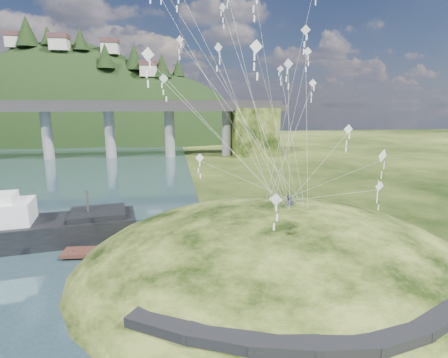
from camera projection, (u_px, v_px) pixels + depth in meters
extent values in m
plane|color=black|center=(185.00, 283.00, 27.45)|extent=(320.00, 320.00, 0.00)
ellipsoid|color=black|center=(275.00, 281.00, 30.87)|extent=(36.00, 32.00, 13.00)
cube|color=black|center=(163.00, 323.00, 19.07)|extent=(4.32, 3.62, 0.71)
cube|color=black|center=(222.00, 336.00, 17.90)|extent=(4.10, 2.97, 0.61)
cube|color=black|center=(284.00, 343.00, 17.38)|extent=(3.85, 2.37, 0.62)
cube|color=black|center=(345.00, 344.00, 17.40)|extent=(3.62, 1.83, 0.66)
cube|color=black|center=(397.00, 336.00, 18.03)|extent=(3.82, 2.27, 0.68)
cube|color=black|center=(436.00, 318.00, 19.37)|extent=(4.11, 2.97, 0.71)
cylinder|color=gray|center=(47.00, 134.00, 89.08)|extent=(2.60, 2.60, 13.00)
cylinder|color=gray|center=(110.00, 133.00, 91.37)|extent=(2.60, 2.60, 13.00)
cylinder|color=gray|center=(170.00, 133.00, 93.66)|extent=(2.60, 2.60, 13.00)
cylinder|color=gray|center=(227.00, 132.00, 95.94)|extent=(2.60, 2.60, 13.00)
cube|color=black|center=(253.00, 132.00, 97.05)|extent=(12.00, 11.00, 13.00)
ellipsoid|color=black|center=(76.00, 154.00, 144.65)|extent=(96.00, 68.00, 88.00)
ellipsoid|color=black|center=(161.00, 164.00, 142.90)|extent=(76.00, 56.00, 72.00)
cone|color=black|center=(26.00, 31.00, 122.83)|extent=(8.01, 8.01, 10.54)
cone|color=black|center=(47.00, 36.00, 123.60)|extent=(4.97, 4.97, 6.54)
cone|color=black|center=(80.00, 39.00, 123.59)|extent=(5.83, 5.83, 7.67)
cone|color=black|center=(105.00, 56.00, 121.37)|extent=(6.47, 6.47, 8.51)
cone|color=black|center=(134.00, 57.00, 129.28)|extent=(7.13, 7.13, 9.38)
cone|color=black|center=(162.00, 65.00, 126.67)|extent=(6.56, 6.56, 8.63)
cone|color=black|center=(178.00, 68.00, 132.99)|extent=(4.88, 4.88, 6.42)
cube|color=beige|center=(16.00, 42.00, 126.01)|extent=(6.00, 5.00, 4.00)
cube|color=#52302F|center=(15.00, 34.00, 125.45)|extent=(6.40, 5.40, 1.60)
cube|color=beige|center=(59.00, 45.00, 121.14)|extent=(6.00, 5.00, 4.00)
cube|color=#52302F|center=(59.00, 37.00, 120.58)|extent=(6.40, 5.40, 1.60)
cube|color=beige|center=(110.00, 49.00, 129.32)|extent=(6.00, 5.00, 4.00)
cube|color=#52302F|center=(110.00, 41.00, 128.76)|extent=(6.40, 5.40, 1.60)
cube|color=beige|center=(149.00, 71.00, 127.30)|extent=(6.00, 5.00, 4.00)
cube|color=#52302F|center=(148.00, 63.00, 126.74)|extent=(6.40, 5.40, 1.60)
cube|color=black|center=(31.00, 233.00, 34.89)|extent=(20.88, 8.53, 2.40)
cube|color=black|center=(98.00, 213.00, 36.47)|extent=(6.16, 5.39, 0.55)
cylinder|color=#2D2B2B|center=(87.00, 203.00, 35.96)|extent=(0.22, 0.22, 2.76)
cube|color=#381C17|center=(136.00, 250.00, 32.63)|extent=(13.23, 2.89, 0.33)
cylinder|color=#381C17|center=(74.00, 255.00, 32.19)|extent=(0.28, 0.28, 0.94)
cylinder|color=#381C17|center=(105.00, 254.00, 32.43)|extent=(0.28, 0.28, 0.94)
cylinder|color=#381C17|center=(136.00, 253.00, 32.68)|extent=(0.28, 0.28, 0.94)
cylinder|color=#381C17|center=(166.00, 252.00, 32.92)|extent=(0.28, 0.28, 0.94)
cylinder|color=#381C17|center=(196.00, 250.00, 33.16)|extent=(0.28, 0.28, 0.94)
imported|color=#292A37|center=(290.00, 196.00, 31.01)|extent=(0.69, 0.54, 1.68)
imported|color=#292A37|center=(288.00, 195.00, 31.18)|extent=(0.89, 0.71, 1.78)
cube|color=white|center=(288.00, 64.00, 27.48)|extent=(0.60, 0.60, 0.78)
cube|color=white|center=(288.00, 71.00, 27.60)|extent=(0.10, 0.07, 0.47)
cube|color=white|center=(288.00, 79.00, 27.71)|extent=(0.10, 0.07, 0.47)
cube|color=white|center=(288.00, 86.00, 27.83)|extent=(0.10, 0.07, 0.47)
cube|color=white|center=(315.00, 2.00, 26.07)|extent=(0.10, 0.09, 0.51)
cube|color=white|center=(148.00, 54.00, 22.72)|extent=(0.82, 0.38, 0.87)
cube|color=white|center=(148.00, 64.00, 22.85)|extent=(0.11, 0.08, 0.51)
cube|color=white|center=(149.00, 74.00, 22.98)|extent=(0.11, 0.08, 0.51)
cube|color=white|center=(149.00, 84.00, 23.11)|extent=(0.11, 0.08, 0.51)
cube|color=white|center=(179.00, 1.00, 26.89)|extent=(0.11, 0.05, 0.48)
cube|color=white|center=(179.00, 9.00, 27.01)|extent=(0.11, 0.05, 0.48)
cube|color=white|center=(163.00, 2.00, 29.35)|extent=(0.09, 0.05, 0.40)
cube|color=white|center=(180.00, 40.00, 34.55)|extent=(0.72, 0.42, 0.78)
cube|color=white|center=(180.00, 46.00, 34.67)|extent=(0.10, 0.05, 0.46)
cube|color=white|center=(180.00, 52.00, 34.79)|extent=(0.10, 0.05, 0.46)
cube|color=white|center=(180.00, 58.00, 34.90)|extent=(0.10, 0.05, 0.46)
cube|color=white|center=(380.00, 186.00, 26.79)|extent=(0.80, 0.26, 0.80)
cube|color=white|center=(379.00, 194.00, 26.91)|extent=(0.10, 0.07, 0.47)
cube|color=white|center=(378.00, 201.00, 27.03)|extent=(0.10, 0.07, 0.47)
cube|color=white|center=(377.00, 208.00, 27.15)|extent=(0.10, 0.07, 0.47)
cube|color=white|center=(218.00, 47.00, 25.24)|extent=(0.54, 0.50, 0.69)
cube|color=white|center=(218.00, 55.00, 25.34)|extent=(0.09, 0.06, 0.41)
cube|color=white|center=(218.00, 62.00, 25.45)|extent=(0.09, 0.06, 0.41)
cube|color=white|center=(218.00, 69.00, 25.55)|extent=(0.09, 0.06, 0.41)
cube|color=white|center=(306.00, 30.00, 31.23)|extent=(0.82, 0.37, 0.84)
cube|color=white|center=(305.00, 37.00, 31.36)|extent=(0.11, 0.03, 0.51)
cube|color=white|center=(305.00, 45.00, 31.49)|extent=(0.11, 0.03, 0.51)
cube|color=white|center=(305.00, 52.00, 31.61)|extent=(0.11, 0.03, 0.51)
cube|color=white|center=(200.00, 158.00, 34.60)|extent=(0.88, 0.20, 0.88)
cube|color=white|center=(200.00, 164.00, 34.73)|extent=(0.12, 0.05, 0.51)
cube|color=white|center=(200.00, 170.00, 34.86)|extent=(0.12, 0.05, 0.51)
cube|color=white|center=(200.00, 176.00, 34.99)|extent=(0.12, 0.05, 0.51)
cube|color=white|center=(382.00, 156.00, 21.54)|extent=(0.76, 0.42, 0.82)
cube|color=white|center=(382.00, 165.00, 21.66)|extent=(0.10, 0.08, 0.48)
cube|color=white|center=(381.00, 175.00, 21.78)|extent=(0.10, 0.08, 0.48)
cube|color=white|center=(380.00, 184.00, 21.91)|extent=(0.10, 0.08, 0.48)
cube|color=white|center=(223.00, 7.00, 34.69)|extent=(0.54, 0.67, 0.79)
cube|color=white|center=(223.00, 14.00, 34.81)|extent=(0.10, 0.07, 0.48)
cube|color=white|center=(223.00, 20.00, 34.93)|extent=(0.10, 0.07, 0.48)
cube|color=white|center=(223.00, 26.00, 35.05)|extent=(0.10, 0.07, 0.48)
cube|color=white|center=(280.00, 69.00, 36.03)|extent=(0.68, 0.25, 0.66)
cube|color=white|center=(280.00, 74.00, 36.13)|extent=(0.09, 0.03, 0.40)
cube|color=white|center=(280.00, 79.00, 36.23)|extent=(0.09, 0.03, 0.40)
cube|color=white|center=(280.00, 84.00, 36.33)|extent=(0.09, 0.03, 0.40)
cube|color=white|center=(256.00, 46.00, 20.49)|extent=(0.79, 0.16, 0.79)
cube|color=white|center=(256.00, 56.00, 20.60)|extent=(0.10, 0.04, 0.46)
cube|color=white|center=(256.00, 66.00, 20.72)|extent=(0.10, 0.04, 0.46)
cube|color=white|center=(256.00, 76.00, 20.83)|extent=(0.10, 0.04, 0.46)
cube|color=white|center=(348.00, 129.00, 30.19)|extent=(0.84, 0.17, 0.84)
cube|color=white|center=(348.00, 136.00, 30.31)|extent=(0.11, 0.05, 0.49)
cube|color=white|center=(347.00, 143.00, 30.44)|extent=(0.11, 0.05, 0.49)
cube|color=white|center=(347.00, 150.00, 30.56)|extent=(0.11, 0.05, 0.49)
cube|color=white|center=(313.00, 83.00, 35.96)|extent=(0.78, 0.30, 0.80)
cube|color=white|center=(312.00, 89.00, 36.08)|extent=(0.11, 0.04, 0.47)
cube|color=white|center=(312.00, 94.00, 36.19)|extent=(0.11, 0.04, 0.47)
cube|color=white|center=(312.00, 100.00, 36.31)|extent=(0.11, 0.04, 0.47)
cube|color=white|center=(164.00, 79.00, 24.93)|extent=(0.67, 0.26, 0.64)
cube|color=white|center=(164.00, 85.00, 25.03)|extent=(0.09, 0.03, 0.39)
cube|color=white|center=(164.00, 92.00, 25.13)|extent=(0.09, 0.03, 0.39)
cube|color=white|center=(164.00, 99.00, 25.23)|extent=(0.09, 0.03, 0.39)
cube|color=white|center=(255.00, 1.00, 23.45)|extent=(0.10, 0.05, 0.45)
cube|color=white|center=(255.00, 10.00, 23.56)|extent=(0.10, 0.05, 0.45)
cube|color=white|center=(255.00, 18.00, 23.67)|extent=(0.10, 0.05, 0.45)
cube|color=white|center=(227.00, 6.00, 30.32)|extent=(0.09, 0.05, 0.42)
cube|color=white|center=(152.00, 1.00, 24.96)|extent=(0.09, 0.03, 0.42)
cube|color=white|center=(276.00, 199.00, 22.63)|extent=(0.81, 0.36, 0.84)
cube|color=white|center=(276.00, 208.00, 22.75)|extent=(0.11, 0.03, 0.50)
cube|color=white|center=(275.00, 217.00, 22.88)|extent=(0.11, 0.03, 0.50)
cube|color=white|center=(275.00, 226.00, 23.00)|extent=(0.11, 0.03, 0.50)
cube|color=white|center=(308.00, 51.00, 28.17)|extent=(0.67, 0.16, 0.66)
cube|color=white|center=(307.00, 57.00, 28.27)|extent=(0.09, 0.02, 0.39)
cube|color=white|center=(307.00, 64.00, 28.37)|extent=(0.09, 0.02, 0.39)
cube|color=white|center=(307.00, 70.00, 28.47)|extent=(0.09, 0.02, 0.39)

